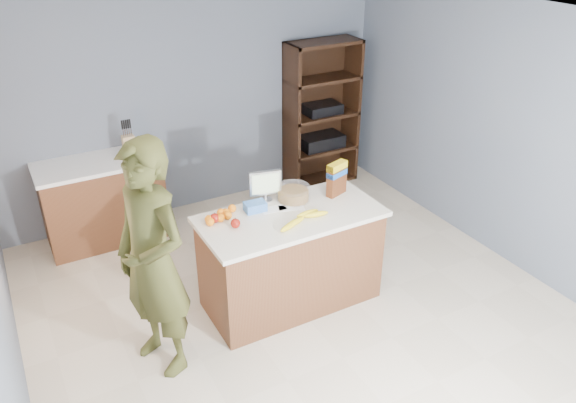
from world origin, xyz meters
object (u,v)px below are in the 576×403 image
counter_peninsula (291,262)px  shelving_unit (320,116)px  cereal_box (337,176)px  person (153,261)px  tv (265,184)px

counter_peninsula → shelving_unit: 2.61m
counter_peninsula → cereal_box: bearing=13.3°
person → cereal_box: size_ratio=6.09×
counter_peninsula → tv: tv is taller
person → tv: bearing=91.7°
person → shelving_unit: bearing=106.9°
shelving_unit → cereal_box: size_ratio=5.84×
person → cereal_box: bearing=78.1°
shelving_unit → cereal_box: shelving_unit is taller
counter_peninsula → cereal_box: cereal_box is taller
counter_peninsula → person: bearing=-171.8°
counter_peninsula → shelving_unit: bearing=52.9°
counter_peninsula → person: (-1.24, -0.18, 0.52)m
tv → cereal_box: cereal_box is taller
shelving_unit → counter_peninsula: bearing=-127.1°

